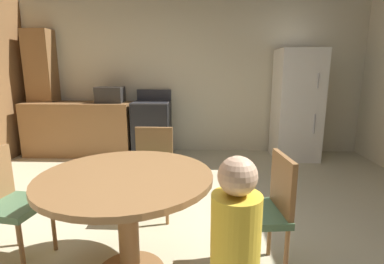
{
  "coord_description": "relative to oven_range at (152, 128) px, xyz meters",
  "views": [
    {
      "loc": [
        0.23,
        -2.07,
        1.44
      ],
      "look_at": [
        0.11,
        0.71,
        0.85
      ],
      "focal_mm": 27.39,
      "sensor_mm": 36.0,
      "label": 1
    }
  ],
  "objects": [
    {
      "name": "ground_plane",
      "position": [
        0.65,
        -2.77,
        -0.47
      ],
      "size": [
        14.0,
        14.0,
        0.0
      ],
      "primitive_type": "plane",
      "color": "beige"
    },
    {
      "name": "wall_back",
      "position": [
        0.65,
        0.4,
        0.88
      ],
      "size": [
        6.18,
        0.12,
        2.7
      ],
      "primitive_type": "cube",
      "color": "beige",
      "rests_on": "ground"
    },
    {
      "name": "kitchen_counter",
      "position": [
        -1.24,
        -0.0,
        -0.02
      ],
      "size": [
        1.79,
        0.6,
        0.9
      ],
      "primitive_type": "cube",
      "color": "olive",
      "rests_on": "ground"
    },
    {
      "name": "pantry_column",
      "position": [
        -1.92,
        0.18,
        0.58
      ],
      "size": [
        0.44,
        0.36,
        2.1
      ],
      "primitive_type": "cube",
      "color": "olive",
      "rests_on": "ground"
    },
    {
      "name": "oven_range",
      "position": [
        0.0,
        0.0,
        0.0
      ],
      "size": [
        0.6,
        0.6,
        1.1
      ],
      "color": "black",
      "rests_on": "ground"
    },
    {
      "name": "refrigerator",
      "position": [
        2.38,
        -0.05,
        0.41
      ],
      "size": [
        0.68,
        0.68,
        1.76
      ],
      "color": "white",
      "rests_on": "ground"
    },
    {
      "name": "microwave",
      "position": [
        -0.69,
        -0.0,
        0.56
      ],
      "size": [
        0.44,
        0.32,
        0.26
      ],
      "primitive_type": "cube",
      "color": "#2D2B28",
      "rests_on": "kitchen_counter"
    },
    {
      "name": "dining_table",
      "position": [
        0.36,
        -3.03,
        0.13
      ],
      "size": [
        1.16,
        1.16,
        0.76
      ],
      "color": "olive",
      "rests_on": "ground"
    },
    {
      "name": "chair_east",
      "position": [
        1.31,
        -2.93,
        0.03
      ],
      "size": [
        0.44,
        0.44,
        0.87
      ],
      "rotation": [
        0.0,
        0.0,
        3.25
      ],
      "color": "olive",
      "rests_on": "ground"
    },
    {
      "name": "chair_north",
      "position": [
        0.37,
        -2.07,
        0.03
      ],
      "size": [
        0.4,
        0.4,
        0.87
      ],
      "rotation": [
        0.0,
        0.0,
        4.7
      ],
      "color": "olive",
      "rests_on": "ground"
    },
    {
      "name": "chair_west",
      "position": [
        -0.58,
        -2.89,
        0.03
      ],
      "size": [
        0.45,
        0.45,
        0.87
      ],
      "rotation": [
        0.0,
        0.0,
        6.14
      ],
      "color": "olive",
      "rests_on": "ground"
    }
  ]
}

